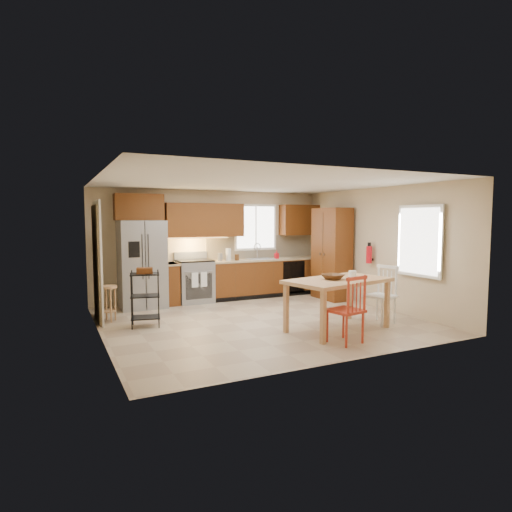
{
  "coord_description": "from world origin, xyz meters",
  "views": [
    {
      "loc": [
        -3.43,
        -6.87,
        1.86
      ],
      "look_at": [
        0.1,
        0.4,
        1.15
      ],
      "focal_mm": 30.0,
      "sensor_mm": 36.0,
      "label": 1
    }
  ],
  "objects_px": {
    "chair_white": "(380,295)",
    "utility_cart": "(145,299)",
    "pantry": "(331,254)",
    "fire_extinguisher": "(369,255)",
    "table_bowl": "(333,280)",
    "table_jar": "(352,275)",
    "bar_stool": "(109,304)",
    "dining_table": "(338,305)",
    "chair_red": "(345,309)",
    "refrigerator": "(142,264)",
    "range_stove": "(195,282)",
    "soap_bottle": "(277,255)"
  },
  "relations": [
    {
      "from": "chair_white",
      "to": "utility_cart",
      "type": "xyz_separation_m",
      "value": [
        -3.79,
        1.59,
        -0.03
      ]
    },
    {
      "from": "pantry",
      "to": "chair_white",
      "type": "relative_size",
      "value": 2.06
    },
    {
      "from": "fire_extinguisher",
      "to": "table_bowl",
      "type": "distance_m",
      "value": 2.3
    },
    {
      "from": "table_bowl",
      "to": "table_jar",
      "type": "distance_m",
      "value": 0.5
    },
    {
      "from": "pantry",
      "to": "table_bowl",
      "type": "xyz_separation_m",
      "value": [
        -1.68,
        -2.36,
        -0.19
      ]
    },
    {
      "from": "chair_white",
      "to": "bar_stool",
      "type": "xyz_separation_m",
      "value": [
        -4.31,
        2.26,
        -0.19
      ]
    },
    {
      "from": "dining_table",
      "to": "chair_red",
      "type": "relative_size",
      "value": 1.7
    },
    {
      "from": "table_bowl",
      "to": "chair_white",
      "type": "bearing_deg",
      "value": 2.7
    },
    {
      "from": "refrigerator",
      "to": "range_stove",
      "type": "xyz_separation_m",
      "value": [
        1.15,
        0.06,
        -0.45
      ]
    },
    {
      "from": "table_jar",
      "to": "bar_stool",
      "type": "height_order",
      "value": "table_jar"
    },
    {
      "from": "range_stove",
      "to": "table_jar",
      "type": "distance_m",
      "value": 3.72
    },
    {
      "from": "chair_red",
      "to": "chair_white",
      "type": "height_order",
      "value": "same"
    },
    {
      "from": "fire_extinguisher",
      "to": "range_stove",
      "type": "bearing_deg",
      "value": 147.38
    },
    {
      "from": "refrigerator",
      "to": "bar_stool",
      "type": "height_order",
      "value": "refrigerator"
    },
    {
      "from": "range_stove",
      "to": "chair_white",
      "type": "xyz_separation_m",
      "value": [
        2.36,
        -3.29,
        0.05
      ]
    },
    {
      "from": "fire_extinguisher",
      "to": "table_jar",
      "type": "height_order",
      "value": "fire_extinguisher"
    },
    {
      "from": "chair_red",
      "to": "pantry",
      "type": "bearing_deg",
      "value": 45.35
    },
    {
      "from": "table_bowl",
      "to": "table_jar",
      "type": "height_order",
      "value": "table_jar"
    },
    {
      "from": "chair_red",
      "to": "refrigerator",
      "type": "bearing_deg",
      "value": 107.26
    },
    {
      "from": "chair_red",
      "to": "bar_stool",
      "type": "height_order",
      "value": "chair_red"
    },
    {
      "from": "chair_white",
      "to": "table_bowl",
      "type": "bearing_deg",
      "value": 80.6
    },
    {
      "from": "refrigerator",
      "to": "chair_red",
      "type": "bearing_deg",
      "value": -60.64
    },
    {
      "from": "chair_white",
      "to": "bar_stool",
      "type": "height_order",
      "value": "chair_white"
    },
    {
      "from": "range_stove",
      "to": "table_jar",
      "type": "relative_size",
      "value": 5.59
    },
    {
      "from": "refrigerator",
      "to": "chair_red",
      "type": "height_order",
      "value": "refrigerator"
    },
    {
      "from": "chair_red",
      "to": "bar_stool",
      "type": "distance_m",
      "value": 4.23
    },
    {
      "from": "fire_extinguisher",
      "to": "chair_white",
      "type": "relative_size",
      "value": 0.35
    },
    {
      "from": "refrigerator",
      "to": "soap_bottle",
      "type": "bearing_deg",
      "value": -0.45
    },
    {
      "from": "chair_red",
      "to": "table_jar",
      "type": "bearing_deg",
      "value": 34.01
    },
    {
      "from": "dining_table",
      "to": "chair_red",
      "type": "xyz_separation_m",
      "value": [
        -0.35,
        -0.65,
        0.09
      ]
    },
    {
      "from": "range_stove",
      "to": "chair_white",
      "type": "height_order",
      "value": "chair_white"
    },
    {
      "from": "table_jar",
      "to": "bar_stool",
      "type": "distance_m",
      "value": 4.38
    },
    {
      "from": "fire_extinguisher",
      "to": "dining_table",
      "type": "distance_m",
      "value": 2.3
    },
    {
      "from": "range_stove",
      "to": "table_bowl",
      "type": "distance_m",
      "value": 3.61
    },
    {
      "from": "soap_bottle",
      "to": "fire_extinguisher",
      "type": "height_order",
      "value": "fire_extinguisher"
    },
    {
      "from": "chair_white",
      "to": "refrigerator",
      "type": "bearing_deg",
      "value": 35.28
    },
    {
      "from": "soap_bottle",
      "to": "dining_table",
      "type": "xyz_separation_m",
      "value": [
        -0.62,
        -3.26,
        -0.57
      ]
    },
    {
      "from": "fire_extinguisher",
      "to": "chair_red",
      "type": "distance_m",
      "value": 2.94
    },
    {
      "from": "chair_white",
      "to": "table_jar",
      "type": "height_order",
      "value": "chair_white"
    },
    {
      "from": "soap_bottle",
      "to": "dining_table",
      "type": "distance_m",
      "value": 3.36
    },
    {
      "from": "pantry",
      "to": "utility_cart",
      "type": "distance_m",
      "value": 4.5
    },
    {
      "from": "table_bowl",
      "to": "pantry",
      "type": "bearing_deg",
      "value": 54.55
    },
    {
      "from": "range_stove",
      "to": "pantry",
      "type": "xyz_separation_m",
      "value": [
        2.98,
        -0.99,
        0.59
      ]
    },
    {
      "from": "soap_bottle",
      "to": "utility_cart",
      "type": "bearing_deg",
      "value": -154.99
    },
    {
      "from": "table_jar",
      "to": "bar_stool",
      "type": "xyz_separation_m",
      "value": [
        -3.74,
        2.2,
        -0.56
      ]
    },
    {
      "from": "range_stove",
      "to": "table_bowl",
      "type": "xyz_separation_m",
      "value": [
        1.3,
        -3.34,
        0.4
      ]
    },
    {
      "from": "chair_red",
      "to": "utility_cart",
      "type": "height_order",
      "value": "chair_red"
    },
    {
      "from": "chair_red",
      "to": "utility_cart",
      "type": "xyz_separation_m",
      "value": [
        -2.49,
        2.29,
        -0.03
      ]
    },
    {
      "from": "chair_white",
      "to": "table_bowl",
      "type": "distance_m",
      "value": 1.11
    },
    {
      "from": "range_stove",
      "to": "chair_red",
      "type": "bearing_deg",
      "value": -75.1
    }
  ]
}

